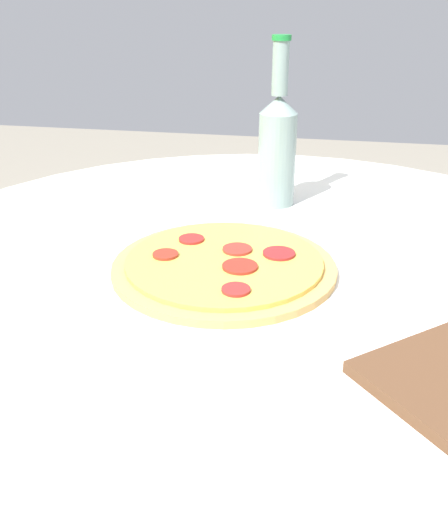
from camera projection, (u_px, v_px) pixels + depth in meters
The scene contains 3 objects.
table at pixel (259, 357), 0.83m from camera, with size 1.08×1.08×0.76m.
pizza at pixel (224, 265), 0.72m from camera, with size 0.28×0.28×0.02m.
beer_bottle at pixel (277, 145), 0.92m from camera, with size 0.06×0.06×0.27m.
Camera 1 is at (-0.69, -0.08, 1.08)m, focal length 40.00 mm.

